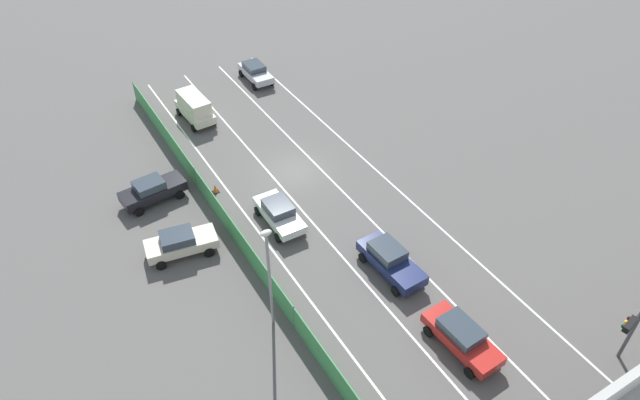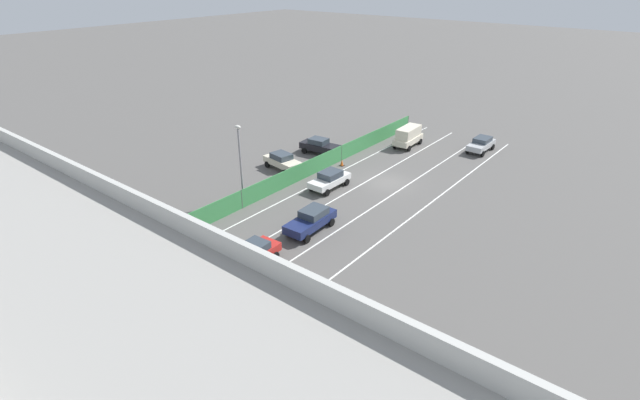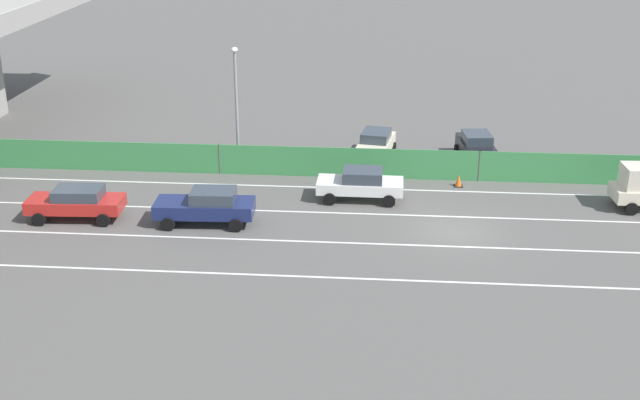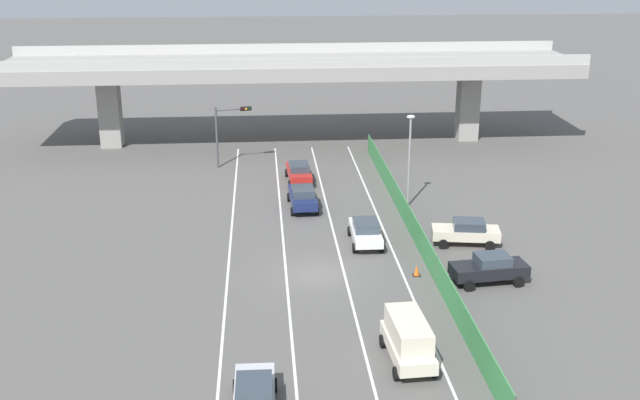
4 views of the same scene
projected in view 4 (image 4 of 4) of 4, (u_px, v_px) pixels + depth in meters
The scene contains 17 objects.
ground_plane at pixel (315, 274), 45.69m from camera, with size 300.00×300.00×0.00m, color #565451.
lane_line_left_edge at pixel (230, 243), 50.26m from camera, with size 0.14×46.52×0.01m, color silver.
lane_line_mid_left at pixel (283, 241), 50.51m from camera, with size 0.14×46.52×0.01m, color silver.
lane_line_mid_right at pixel (336, 240), 50.77m from camera, with size 0.14×46.52×0.01m, color silver.
lane_line_right_edge at pixel (387, 238), 51.02m from camera, with size 0.14×46.52×0.01m, color silver.
elevated_overpass at pixel (292, 69), 72.12m from camera, with size 53.30×9.76×8.82m.
green_fence at pixel (413, 226), 50.87m from camera, with size 0.10×42.62×1.69m.
car_sedan_navy at pixel (303, 196), 56.27m from camera, with size 2.16×4.72×1.71m.
car_sedan_white at pixel (366, 231), 49.83m from camera, with size 2.02×4.37×1.62m.
car_sedan_red at pixel (299, 171), 62.26m from camera, with size 2.14×4.60×1.59m.
car_van_cream at pixel (408, 338), 35.93m from camera, with size 2.18×4.43×2.22m.
car_sedan_silver at pixel (254, 394), 32.20m from camera, with size 1.97×4.22×1.55m.
parked_sedan_dark at pixel (490, 268), 44.23m from camera, with size 4.53×2.30×1.72m.
parked_sedan_cream at pixel (466, 231), 49.72m from camera, with size 4.53×2.49×1.66m.
traffic_light at pixel (229, 124), 65.56m from camera, with size 3.11×0.95×5.28m.
street_lamp at pixel (410, 151), 55.64m from camera, with size 0.60×0.36×6.89m.
traffic_cone at pixel (417, 271), 45.37m from camera, with size 0.47×0.47×0.65m.
Camera 4 is at (-2.98, -41.63, 19.11)m, focal length 43.28 mm.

